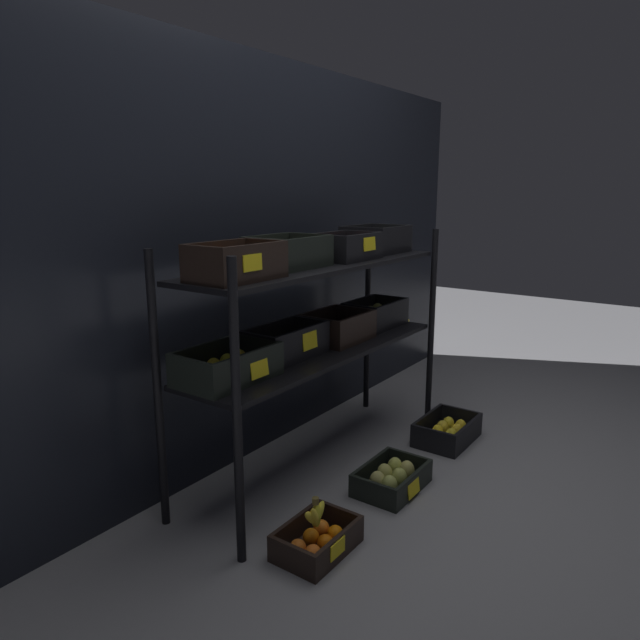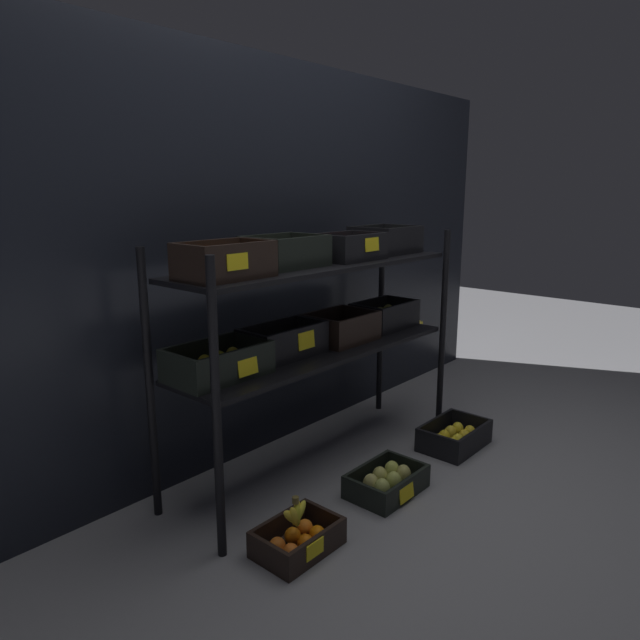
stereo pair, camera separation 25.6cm
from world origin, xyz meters
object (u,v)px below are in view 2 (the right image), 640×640
(crate_ground_pear, at_px, (387,482))
(banana_bunch_loose, at_px, (296,514))
(display_rack, at_px, (318,307))
(crate_ground_lemon, at_px, (454,438))
(crate_ground_tangerine, at_px, (298,540))

(crate_ground_pear, distance_m, banana_bunch_loose, 0.57)
(display_rack, height_order, crate_ground_lemon, display_rack)
(crate_ground_tangerine, bearing_deg, display_rack, 35.46)
(crate_ground_pear, bearing_deg, display_rack, 87.95)
(crate_ground_lemon, xyz_separation_m, banana_bunch_loose, (-1.15, 0.00, 0.10))
(banana_bunch_loose, bearing_deg, crate_ground_lemon, -0.12)
(crate_ground_tangerine, xyz_separation_m, banana_bunch_loose, (-0.01, -0.00, 0.11))
(crate_ground_pear, height_order, banana_bunch_loose, banana_bunch_loose)
(crate_ground_tangerine, distance_m, crate_ground_pear, 0.54)
(crate_ground_pear, bearing_deg, banana_bunch_loose, 179.52)
(crate_ground_lemon, relative_size, banana_bunch_loose, 2.89)
(crate_ground_pear, xyz_separation_m, banana_bunch_loose, (-0.56, 0.00, 0.10))
(crate_ground_pear, relative_size, banana_bunch_loose, 2.71)
(display_rack, xyz_separation_m, banana_bunch_loose, (-0.57, -0.40, -0.60))
(crate_ground_tangerine, relative_size, banana_bunch_loose, 2.45)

